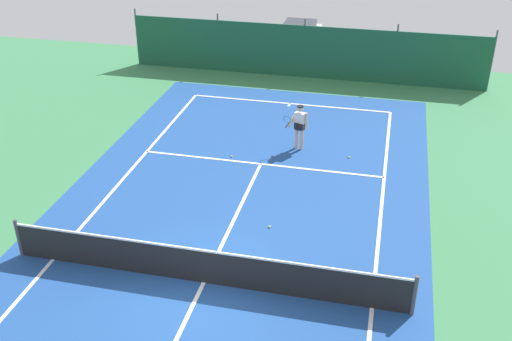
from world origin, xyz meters
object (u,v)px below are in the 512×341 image
Objects in this scene: tennis_ball_near_player at (232,156)px; parked_car at (299,39)px; tennis_net at (203,266)px; tennis_ball_by_sideline at (269,227)px; tennis_player at (299,124)px; tennis_ball_midcourt at (349,157)px.

tennis_ball_near_player is 11.73m from parked_car.
tennis_net is 2.97m from tennis_ball_by_sideline.
tennis_ball_near_player and tennis_ball_by_sideline have the same top height.
tennis_player reaches higher than tennis_ball_near_player.
tennis_ball_by_sideline is at bearing 96.37° from parked_car.
tennis_ball_by_sideline is (2.18, -3.94, 0.00)m from tennis_ball_near_player.
tennis_ball_near_player is at bearing 99.34° from tennis_net.
parked_car reaches higher than tennis_net.
parked_car is (-1.81, 15.63, 0.81)m from tennis_ball_by_sideline.
tennis_ball_midcourt is (1.82, -0.31, -0.93)m from tennis_player.
tennis_player reaches higher than tennis_net.
tennis_net is 7.93m from tennis_player.
tennis_ball_by_sideline is at bearing -110.39° from tennis_ball_midcourt.
tennis_ball_near_player is (-2.14, -1.18, -0.93)m from tennis_player.
tennis_net is at bearing -111.57° from tennis_ball_by_sideline.
parked_car is at bearing 108.39° from tennis_ball_midcourt.
tennis_net reaches higher than tennis_ball_midcourt.
tennis_ball_by_sideline is (-1.79, -4.81, 0.00)m from tennis_ball_midcourt.
tennis_ball_near_player is at bearing 118.91° from tennis_ball_by_sideline.
tennis_net is 6.17× the size of tennis_player.
tennis_net is at bearing 92.04° from parked_car.
tennis_ball_near_player is at bearing 44.15° from tennis_player.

